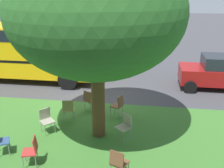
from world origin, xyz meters
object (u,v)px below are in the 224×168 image
(chair_0, at_px, (32,149))
(chair_7, at_px, (68,108))
(chair_4, at_px, (46,119))
(parked_car, at_px, (219,72))
(chair_2, at_px, (118,104))
(chair_6, at_px, (125,125))
(street_tree, at_px, (96,14))
(chair_1, at_px, (118,162))
(chair_5, at_px, (89,99))
(school_bus, at_px, (1,46))

(chair_0, xyz_separation_m, chair_7, (-0.24, -2.67, 0.00))
(chair_4, height_order, parked_car, parked_car)
(chair_7, relative_size, parked_car, 0.24)
(chair_2, height_order, chair_6, same)
(street_tree, distance_m, parked_car, 7.88)
(street_tree, xyz_separation_m, chair_4, (1.82, 0.09, -3.54))
(chair_4, bearing_deg, chair_1, 144.02)
(chair_5, bearing_deg, chair_0, 77.04)
(street_tree, bearing_deg, chair_2, -109.55)
(chair_4, relative_size, chair_6, 1.00)
(chair_4, height_order, school_bus, school_bus)
(chair_0, bearing_deg, chair_4, -81.47)
(chair_2, xyz_separation_m, parked_car, (-4.54, -3.72, 0.32))
(chair_4, distance_m, chair_7, 1.02)
(chair_4, xyz_separation_m, chair_5, (-1.10, -1.83, 0.00))
(chair_0, height_order, chair_4, same)
(chair_6, height_order, parked_car, parked_car)
(street_tree, height_order, chair_0, street_tree)
(chair_6, xyz_separation_m, parked_car, (-4.14, -5.25, 0.32))
(chair_2, xyz_separation_m, school_bus, (6.78, -3.77, 1.24))
(chair_2, bearing_deg, chair_1, 96.96)
(chair_4, bearing_deg, chair_6, 179.39)
(chair_0, xyz_separation_m, parked_car, (-6.59, -7.00, 0.32))
(chair_6, height_order, chair_7, same)
(chair_1, distance_m, chair_5, 4.16)
(school_bus, bearing_deg, parked_car, 179.73)
(chair_5, height_order, parked_car, parked_car)
(chair_5, relative_size, chair_7, 1.00)
(chair_1, xyz_separation_m, chair_2, (0.43, -3.49, 0.00))
(street_tree, xyz_separation_m, chair_2, (-0.50, -1.41, -3.54))
(chair_0, relative_size, school_bus, 0.08)
(chair_0, distance_m, chair_2, 3.87)
(street_tree, distance_m, chair_6, 3.66)
(chair_2, distance_m, chair_4, 2.76)
(street_tree, relative_size, chair_1, 6.83)
(school_bus, bearing_deg, chair_7, 138.62)
(chair_4, relative_size, chair_5, 1.00)
(chair_1, distance_m, school_bus, 10.31)
(chair_4, bearing_deg, chair_0, 98.53)
(chair_2, relative_size, chair_6, 1.00)
(street_tree, height_order, chair_7, street_tree)
(chair_0, bearing_deg, chair_2, -121.91)
(chair_1, xyz_separation_m, parked_car, (-4.12, -7.21, 0.32))
(chair_5, xyz_separation_m, school_bus, (5.57, -3.44, 1.24))
(chair_5, xyz_separation_m, chair_6, (-1.62, 1.86, 0.00))
(chair_0, distance_m, parked_car, 9.62)
(chair_2, relative_size, chair_4, 1.00)
(chair_5, bearing_deg, parked_car, -149.52)
(street_tree, height_order, chair_1, street_tree)
(chair_1, bearing_deg, school_bus, -45.21)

